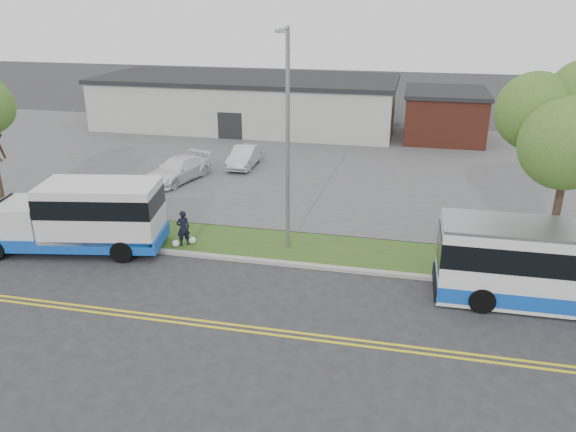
% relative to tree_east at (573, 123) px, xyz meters
% --- Properties ---
extents(ground, '(140.00, 140.00, 0.00)m').
position_rel_tree_east_xyz_m(ground, '(-14.00, -3.00, -6.20)').
color(ground, '#28282B').
rests_on(ground, ground).
extents(lane_line_north, '(70.00, 0.12, 0.01)m').
position_rel_tree_east_xyz_m(lane_line_north, '(-14.00, -6.85, -6.20)').
color(lane_line_north, yellow).
rests_on(lane_line_north, ground).
extents(lane_line_south, '(70.00, 0.12, 0.01)m').
position_rel_tree_east_xyz_m(lane_line_south, '(-14.00, -7.15, -6.20)').
color(lane_line_south, yellow).
rests_on(lane_line_south, ground).
extents(curb, '(80.00, 0.30, 0.15)m').
position_rel_tree_east_xyz_m(curb, '(-14.00, -1.90, -6.13)').
color(curb, '#9E9B93').
rests_on(curb, ground).
extents(verge, '(80.00, 3.30, 0.10)m').
position_rel_tree_east_xyz_m(verge, '(-14.00, -0.10, -6.15)').
color(verge, '#2F501A').
rests_on(verge, ground).
extents(parking_lot, '(80.00, 25.00, 0.10)m').
position_rel_tree_east_xyz_m(parking_lot, '(-14.00, 14.00, -6.15)').
color(parking_lot, '#4C4C4F').
rests_on(parking_lot, ground).
extents(commercial_building, '(25.40, 10.40, 4.35)m').
position_rel_tree_east_xyz_m(commercial_building, '(-20.00, 24.00, -4.02)').
color(commercial_building, '#9E9E99').
rests_on(commercial_building, ground).
extents(brick_wing, '(6.30, 7.30, 3.90)m').
position_rel_tree_east_xyz_m(brick_wing, '(-3.50, 23.00, -4.24)').
color(brick_wing, brown).
rests_on(brick_wing, ground).
extents(tree_east, '(5.20, 5.20, 8.33)m').
position_rel_tree_east_xyz_m(tree_east, '(0.00, 0.00, 0.00)').
color(tree_east, '#36251D').
rests_on(tree_east, verge).
extents(streetlight_near, '(0.35, 1.53, 9.50)m').
position_rel_tree_east_xyz_m(streetlight_near, '(-11.00, -0.27, -0.97)').
color(streetlight_near, gray).
rests_on(streetlight_near, verge).
extents(shuttle_bus, '(8.47, 4.01, 3.13)m').
position_rel_tree_east_xyz_m(shuttle_bus, '(-19.76, -2.26, -4.53)').
color(shuttle_bus, '#104AB7').
rests_on(shuttle_bus, ground).
extents(pedestrian, '(0.72, 0.69, 1.66)m').
position_rel_tree_east_xyz_m(pedestrian, '(-15.63, -1.10, -5.27)').
color(pedestrian, black).
rests_on(pedestrian, verge).
extents(parked_car_a, '(1.48, 4.20, 1.38)m').
position_rel_tree_east_xyz_m(parked_car_a, '(-16.62, 11.80, -5.41)').
color(parked_car_a, silver).
rests_on(parked_car_a, parking_lot).
extents(parked_car_b, '(3.23, 5.29, 1.43)m').
position_rel_tree_east_xyz_m(parked_car_b, '(-19.69, 7.89, -5.39)').
color(parked_car_b, white).
rests_on(parked_car_b, parking_lot).
extents(grocery_bag_left, '(0.32, 0.32, 0.32)m').
position_rel_tree_east_xyz_m(grocery_bag_left, '(-15.93, -1.35, -5.94)').
color(grocery_bag_left, white).
rests_on(grocery_bag_left, verge).
extents(grocery_bag_right, '(0.32, 0.32, 0.32)m').
position_rel_tree_east_xyz_m(grocery_bag_right, '(-15.33, -0.85, -5.94)').
color(grocery_bag_right, white).
rests_on(grocery_bag_right, verge).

